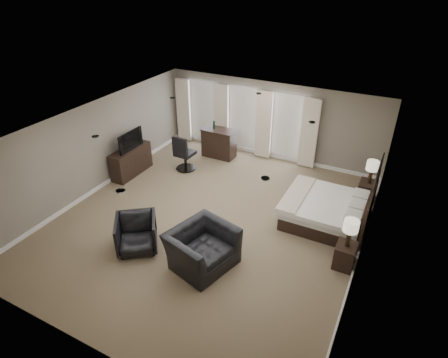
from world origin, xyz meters
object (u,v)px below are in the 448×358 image
at_px(bar_stool_right, 229,143).
at_px(desk_chair, 185,152).
at_px(bar_stool_left, 213,143).
at_px(lamp_near, 350,233).
at_px(nightstand_near, 345,255).
at_px(nightstand_far, 367,192).
at_px(lamp_far, 371,172).
at_px(armchair_far, 136,232).
at_px(armchair_near, 202,243).
at_px(dresser, 131,161).
at_px(bed, 324,199).
at_px(bar_counter, 219,143).
at_px(tv, 129,147).

bearing_deg(bar_stool_right, desk_chair, -114.83).
bearing_deg(bar_stool_left, lamp_near, -34.13).
distance_m(nightstand_near, bar_stool_right, 6.14).
height_order(nightstand_far, desk_chair, desk_chair).
distance_m(lamp_far, armchair_far, 6.37).
height_order(nightstand_near, armchair_far, armchair_far).
relative_size(nightstand_far, armchair_near, 0.45).
xyz_separation_m(lamp_near, bar_stool_left, (-5.31, 3.60, -0.50)).
bearing_deg(dresser, nightstand_far, 13.98).
distance_m(bed, dresser, 6.04).
bearing_deg(bar_stool_left, bar_counter, -10.77).
distance_m(tv, desk_chair, 1.75).
bearing_deg(tv, nightstand_near, -99.65).
height_order(lamp_far, bar_stool_right, lamp_far).
xyz_separation_m(nightstand_far, lamp_near, (0.00, -2.90, 0.59)).
relative_size(nightstand_near, bar_stool_right, 0.69).
relative_size(tv, bar_stool_left, 1.31).
distance_m(nightstand_near, bar_stool_left, 6.41).
bearing_deg(lamp_far, bar_stool_right, 168.93).
bearing_deg(desk_chair, lamp_far, -170.98).
distance_m(nightstand_near, desk_chair, 5.98).
relative_size(nightstand_near, lamp_far, 0.85).
xyz_separation_m(tv, armchair_far, (2.47, -2.81, -0.48)).
bearing_deg(bar_stool_left, armchair_far, -80.72).
xyz_separation_m(bar_stool_left, desk_chair, (-0.24, -1.39, 0.21)).
relative_size(bed, tv, 1.96).
height_order(nightstand_near, nightstand_far, nightstand_far).
relative_size(dresser, bar_stool_right, 1.82).
xyz_separation_m(nightstand_near, lamp_far, (0.00, 2.90, 0.67)).
height_order(lamp_far, dresser, lamp_far).
xyz_separation_m(bar_stool_right, desk_chair, (-0.76, -1.63, 0.20)).
relative_size(bar_stool_left, desk_chair, 0.65).
height_order(lamp_near, armchair_far, lamp_near).
bearing_deg(bar_counter, dresser, -128.71).
bearing_deg(bar_stool_left, bar_stool_right, 24.89).
height_order(armchair_far, bar_stool_right, armchair_far).
height_order(nightstand_far, lamp_near, lamp_near).
height_order(bed, lamp_far, bed).
bearing_deg(bed, bar_stool_right, 148.53).
xyz_separation_m(bed, bar_counter, (-4.13, 2.09, -0.15)).
relative_size(lamp_near, bar_counter, 0.58).
xyz_separation_m(bed, lamp_far, (0.89, 1.45, 0.30)).
distance_m(bed, bar_stool_left, 4.92).
relative_size(lamp_far, desk_chair, 0.55).
relative_size(bed, lamp_near, 3.05).
bearing_deg(lamp_near, lamp_far, 90.00).
xyz_separation_m(armchair_far, bar_stool_right, (-0.34, 5.47, -0.05)).
bearing_deg(bar_counter, bar_stool_right, 51.53).
relative_size(lamp_near, lamp_far, 1.00).
bearing_deg(armchair_far, armchair_near, -28.16).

